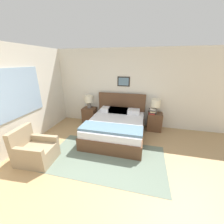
{
  "coord_description": "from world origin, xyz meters",
  "views": [
    {
      "loc": [
        0.68,
        -1.47,
        2.19
      ],
      "look_at": [
        -0.11,
        1.75,
        0.96
      ],
      "focal_mm": 22.0,
      "sensor_mm": 36.0,
      "label": 1
    }
  ],
  "objects_px": {
    "nightstand_near_window": "(90,115)",
    "nightstand_by_door": "(154,122)",
    "table_lamp_by_door": "(156,104)",
    "table_lamp_near_window": "(89,100)",
    "bed": "(116,127)",
    "armchair": "(35,151)"
  },
  "relations": [
    {
      "from": "table_lamp_by_door",
      "to": "armchair",
      "type": "bearing_deg",
      "value": -139.74
    },
    {
      "from": "bed",
      "to": "nightstand_near_window",
      "type": "distance_m",
      "value": 1.36
    },
    {
      "from": "bed",
      "to": "table_lamp_by_door",
      "type": "height_order",
      "value": "bed"
    },
    {
      "from": "bed",
      "to": "armchair",
      "type": "bearing_deg",
      "value": -135.4
    },
    {
      "from": "nightstand_by_door",
      "to": "table_lamp_by_door",
      "type": "distance_m",
      "value": 0.61
    },
    {
      "from": "armchair",
      "to": "table_lamp_by_door",
      "type": "xyz_separation_m",
      "value": [
        2.71,
        2.3,
        0.63
      ]
    },
    {
      "from": "armchair",
      "to": "table_lamp_near_window",
      "type": "height_order",
      "value": "table_lamp_near_window"
    },
    {
      "from": "nightstand_near_window",
      "to": "table_lamp_by_door",
      "type": "xyz_separation_m",
      "value": [
        2.3,
        0.03,
        0.6
      ]
    },
    {
      "from": "bed",
      "to": "table_lamp_near_window",
      "type": "height_order",
      "value": "bed"
    },
    {
      "from": "table_lamp_by_door",
      "to": "table_lamp_near_window",
      "type": "bearing_deg",
      "value": 180.0
    },
    {
      "from": "nightstand_by_door",
      "to": "table_lamp_near_window",
      "type": "relative_size",
      "value": 1.28
    },
    {
      "from": "nightstand_near_window",
      "to": "table_lamp_near_window",
      "type": "height_order",
      "value": "table_lamp_near_window"
    },
    {
      "from": "table_lamp_near_window",
      "to": "table_lamp_by_door",
      "type": "height_order",
      "value": "same"
    },
    {
      "from": "table_lamp_near_window",
      "to": "nightstand_by_door",
      "type": "bearing_deg",
      "value": -0.73
    },
    {
      "from": "nightstand_near_window",
      "to": "bed",
      "type": "bearing_deg",
      "value": -31.81
    },
    {
      "from": "nightstand_near_window",
      "to": "nightstand_by_door",
      "type": "bearing_deg",
      "value": 0.0
    },
    {
      "from": "armchair",
      "to": "nightstand_near_window",
      "type": "bearing_deg",
      "value": 165.27
    },
    {
      "from": "bed",
      "to": "armchair",
      "type": "height_order",
      "value": "bed"
    },
    {
      "from": "nightstand_by_door",
      "to": "table_lamp_near_window",
      "type": "xyz_separation_m",
      "value": [
        -2.32,
        0.03,
        0.6
      ]
    },
    {
      "from": "bed",
      "to": "nightstand_near_window",
      "type": "height_order",
      "value": "bed"
    },
    {
      "from": "nightstand_near_window",
      "to": "nightstand_by_door",
      "type": "height_order",
      "value": "same"
    },
    {
      "from": "bed",
      "to": "table_lamp_by_door",
      "type": "bearing_deg",
      "value": 33.22
    }
  ]
}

